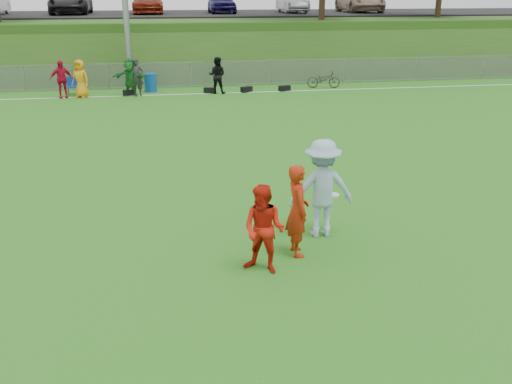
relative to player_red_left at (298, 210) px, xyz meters
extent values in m
plane|color=#2A6816|center=(-0.71, -0.38, -0.87)|extent=(120.00, 120.00, 0.00)
cube|color=white|center=(-0.71, 17.62, -0.87)|extent=(60.00, 0.10, 0.01)
cube|color=gray|center=(-0.71, 19.62, -0.27)|extent=(58.00, 0.02, 1.20)
cube|color=gray|center=(-0.71, 19.62, 0.38)|extent=(58.00, 0.04, 0.04)
cube|color=#294F16|center=(-0.71, 30.62, 0.63)|extent=(120.00, 18.00, 3.00)
cube|color=black|center=(-0.71, 32.62, 2.18)|extent=(120.00, 12.00, 0.10)
imported|color=black|center=(-7.71, 31.62, 2.95)|extent=(2.39, 5.18, 1.44)
imported|color=maroon|center=(-2.71, 31.62, 2.95)|extent=(2.02, 4.96, 1.44)
imported|color=#16114C|center=(2.29, 31.62, 2.95)|extent=(1.70, 4.23, 1.44)
imported|color=gray|center=(7.29, 31.62, 2.95)|extent=(1.52, 4.37, 1.44)
imported|color=#A0856C|center=(12.29, 31.62, 2.95)|extent=(2.39, 5.18, 1.44)
imported|color=red|center=(-6.66, 17.62, -0.02)|extent=(1.07, 0.65, 1.69)
imported|color=orange|center=(-5.83, 17.62, -0.02)|extent=(0.98, 0.84, 1.69)
imported|color=#1B6523|center=(-3.61, 17.62, -0.02)|extent=(1.63, 0.74, 1.69)
imported|color=#29292B|center=(-3.32, 17.62, -0.02)|extent=(0.67, 0.50, 1.69)
imported|color=black|center=(0.41, 17.62, -0.02)|extent=(0.99, 0.88, 1.69)
cube|color=black|center=(-3.72, 17.72, -0.74)|extent=(0.58, 0.36, 0.26)
cube|color=black|center=(0.06, 17.72, -0.74)|extent=(0.61, 0.42, 0.26)
cube|color=black|center=(1.83, 17.72, -0.74)|extent=(0.62, 0.52, 0.26)
cube|color=black|center=(3.71, 17.72, -0.74)|extent=(0.60, 0.41, 0.26)
imported|color=#A6240B|center=(0.00, 0.00, 0.00)|extent=(0.44, 0.65, 1.74)
imported|color=red|center=(-0.74, -0.60, -0.08)|extent=(0.98, 0.93, 1.59)
imported|color=#96B5D0|center=(0.68, 0.77, 0.12)|extent=(1.29, 0.75, 1.98)
cylinder|color=white|center=(0.96, 0.94, -0.10)|extent=(0.29, 0.29, 0.03)
cylinder|color=#0E4699|center=(-2.71, 18.62, -0.44)|extent=(0.77, 0.77, 0.87)
cube|color=#0F38A8|center=(-6.32, 18.42, -0.51)|extent=(0.53, 0.53, 0.05)
cube|color=#0F38A8|center=(-6.36, 18.63, -0.28)|extent=(0.45, 0.13, 0.45)
imported|color=#2A2A2C|center=(5.83, 18.28, -0.45)|extent=(1.71, 0.90, 0.85)
camera|label=1|loc=(-2.41, -9.45, 3.83)|focal=40.00mm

